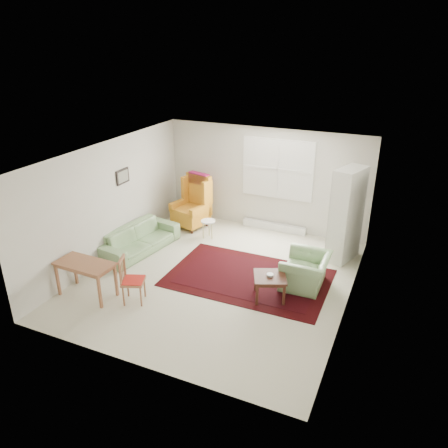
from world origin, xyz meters
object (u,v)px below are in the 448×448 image
at_px(desk_chair, 133,280).
at_px(desk, 87,279).
at_px(stool, 208,229).
at_px(wingback_chair, 190,202).
at_px(cabinet, 347,215).
at_px(armchair, 306,268).
at_px(sofa, 139,234).
at_px(coffee_table, 269,287).

bearing_deg(desk_chair, desk, 79.95).
bearing_deg(stool, wingback_chair, 149.20).
distance_m(wingback_chair, desk, 3.58).
height_order(cabinet, desk, cabinet).
distance_m(stool, desk_chair, 2.98).
bearing_deg(stool, armchair, -23.89).
distance_m(sofa, armchair, 3.75).
xyz_separation_m(coffee_table, desk, (-3.10, -1.27, 0.11)).
relative_size(cabinet, desk_chair, 2.28).
bearing_deg(desk, armchair, 28.96).
distance_m(wingback_chair, coffee_table, 3.66).
bearing_deg(desk, desk_chair, 11.32).
bearing_deg(coffee_table, armchair, 55.61).
height_order(cabinet, desk_chair, cabinet).
xyz_separation_m(sofa, desk, (0.16, -1.93, -0.06)).
relative_size(armchair, stool, 2.15).
relative_size(cabinet, desk, 1.88).
xyz_separation_m(sofa, wingback_chair, (0.43, 1.63, 0.27)).
bearing_deg(wingback_chair, sofa, -91.07).
xyz_separation_m(armchair, coffee_table, (-0.48, -0.71, -0.14)).
bearing_deg(wingback_chair, stool, -17.08).
height_order(armchair, coffee_table, armchair).
relative_size(stool, desk_chair, 0.51).
xyz_separation_m(coffee_table, stool, (-2.15, 1.88, -0.01)).
height_order(armchair, wingback_chair, wingback_chair).
bearing_deg(desk_chair, wingback_chair, -10.65).
bearing_deg(cabinet, stool, -157.26).
xyz_separation_m(wingback_chair, desk, (-0.27, -3.55, -0.33)).
relative_size(sofa, coffee_table, 3.45).
height_order(desk, desk_chair, desk_chair).
bearing_deg(desk_chair, stool, -22.10).
height_order(armchair, cabinet, cabinet).
bearing_deg(armchair, cabinet, 161.19).
xyz_separation_m(desk, desk_chair, (0.90, 0.18, 0.10)).
distance_m(stool, cabinet, 3.20).
relative_size(desk, desk_chair, 1.21).
relative_size(wingback_chair, stool, 2.96).
height_order(coffee_table, cabinet, cabinet).
distance_m(coffee_table, desk_chair, 2.46).
bearing_deg(cabinet, desk, -121.96).
xyz_separation_m(wingback_chair, desk_chair, (0.64, -3.37, -0.22)).
bearing_deg(desk, stool, 73.35).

